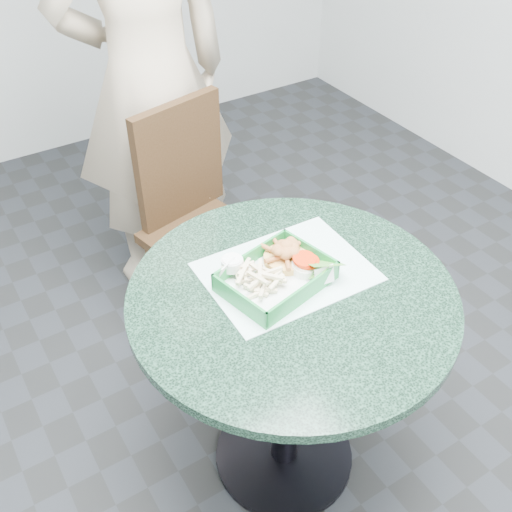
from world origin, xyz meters
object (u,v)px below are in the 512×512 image
crab_sandwich (292,259)px  dining_chair (194,210)px  food_basket (276,285)px  cafe_table (290,341)px  diner_person (142,18)px  sauce_ramekin (236,263)px

crab_sandwich → dining_chair: bearing=86.5°
food_basket → crab_sandwich: 0.09m
cafe_table → crab_sandwich: bearing=56.8°
cafe_table → diner_person: 1.24m
diner_person → crab_sandwich: size_ratio=18.82×
dining_chair → crab_sandwich: (-0.04, -0.69, 0.27)m
sauce_ramekin → diner_person: bearing=78.7°
cafe_table → food_basket: bearing=115.8°
diner_person → sauce_ramekin: size_ratio=38.99×
dining_chair → diner_person: size_ratio=0.40×
dining_chair → food_basket: 0.77m
food_basket → sauce_ramekin: (-0.06, 0.10, 0.03)m
crab_sandwich → sauce_ramekin: size_ratio=2.07×
diner_person → food_basket: 1.12m
cafe_table → food_basket: (-0.02, 0.04, 0.19)m
food_basket → sauce_ramekin: 0.12m
crab_sandwich → food_basket: bearing=-155.1°
cafe_table → sauce_ramekin: 0.28m
dining_chair → diner_person: 0.70m
food_basket → cafe_table: bearing=-64.2°
cafe_table → diner_person: size_ratio=0.38×
diner_person → food_basket: bearing=85.1°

